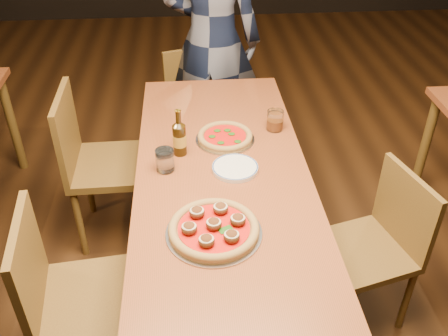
{
  "coord_description": "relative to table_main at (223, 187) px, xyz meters",
  "views": [
    {
      "loc": [
        -0.14,
        -1.84,
        2.09
      ],
      "look_at": [
        0.0,
        -0.05,
        0.82
      ],
      "focal_mm": 40.0,
      "sensor_mm": 36.0,
      "label": 1
    }
  ],
  "objects": [
    {
      "name": "plate_stack",
      "position": [
        0.06,
        0.03,
        0.08
      ],
      "size": [
        0.21,
        0.21,
        0.02
      ],
      "primitive_type": "cylinder",
      "color": "white",
      "rests_on": "table_main"
    },
    {
      "name": "table_main",
      "position": [
        0.0,
        0.0,
        0.0
      ],
      "size": [
        0.8,
        2.0,
        0.75
      ],
      "color": "brown",
      "rests_on": "ground"
    },
    {
      "name": "pizza_margherita",
      "position": [
        0.03,
        0.29,
        0.09
      ],
      "size": [
        0.3,
        0.3,
        0.04
      ],
      "rotation": [
        0.0,
        0.0,
        0.17
      ],
      "color": "#B7B7BF",
      "rests_on": "table_main"
    },
    {
      "name": "chair_main_e",
      "position": [
        0.65,
        -0.21,
        -0.25
      ],
      "size": [
        0.49,
        0.49,
        0.85
      ],
      "primitive_type": null,
      "rotation": [
        0.0,
        0.0,
        -1.31
      ],
      "color": "brown",
      "rests_on": "ground"
    },
    {
      "name": "chair_end",
      "position": [
        -0.06,
        1.19,
        -0.25
      ],
      "size": [
        0.49,
        0.49,
        0.85
      ],
      "primitive_type": null,
      "rotation": [
        0.0,
        0.0,
        0.29
      ],
      "color": "brown",
      "rests_on": "ground"
    },
    {
      "name": "chair_main_nw",
      "position": [
        -0.58,
        -0.43,
        -0.21
      ],
      "size": [
        0.48,
        0.48,
        0.93
      ],
      "primitive_type": null,
      "rotation": [
        0.0,
        0.0,
        1.68
      ],
      "color": "brown",
      "rests_on": "ground"
    },
    {
      "name": "water_glass",
      "position": [
        -0.26,
        0.06,
        0.12
      ],
      "size": [
        0.09,
        0.09,
        0.11
      ],
      "primitive_type": "cylinder",
      "color": "white",
      "rests_on": "table_main"
    },
    {
      "name": "amber_glass",
      "position": [
        0.3,
        0.38,
        0.13
      ],
      "size": [
        0.09,
        0.09,
        0.11
      ],
      "primitive_type": "cylinder",
      "color": "#8C420F",
      "rests_on": "table_main"
    },
    {
      "name": "diner",
      "position": [
        0.03,
        1.3,
        0.21
      ],
      "size": [
        0.72,
        0.55,
        1.78
      ],
      "primitive_type": "imported",
      "rotation": [
        0.0,
        0.0,
        2.93
      ],
      "color": "black",
      "rests_on": "ground"
    },
    {
      "name": "chair_main_sw",
      "position": [
        -0.59,
        0.51,
        -0.19
      ],
      "size": [
        0.46,
        0.46,
        0.97
      ],
      "primitive_type": null,
      "rotation": [
        0.0,
        0.0,
        1.59
      ],
      "color": "brown",
      "rests_on": "ground"
    },
    {
      "name": "beer_bottle",
      "position": [
        -0.19,
        0.19,
        0.16
      ],
      "size": [
        0.07,
        0.07,
        0.23
      ],
      "rotation": [
        0.0,
        0.0,
        0.2
      ],
      "color": "black",
      "rests_on": "table_main"
    },
    {
      "name": "ground",
      "position": [
        0.0,
        0.0,
        -0.68
      ],
      "size": [
        9.0,
        9.0,
        0.0
      ],
      "primitive_type": "plane",
      "color": "black"
    },
    {
      "name": "pizza_meatball",
      "position": [
        -0.07,
        -0.39,
        0.1
      ],
      "size": [
        0.38,
        0.38,
        0.07
      ],
      "rotation": [
        0.0,
        0.0,
        -0.09
      ],
      "color": "#B7B7BF",
      "rests_on": "table_main"
    }
  ]
}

